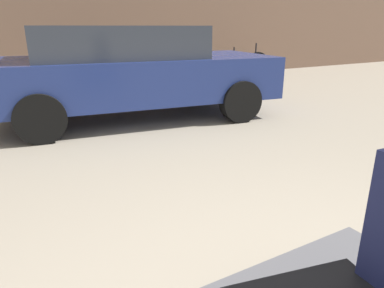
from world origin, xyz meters
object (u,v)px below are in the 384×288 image
parked_car (131,70)px  bollard_kerb_near (165,77)px  bollard_kerb_far (269,69)px  bicycle_leaning (240,65)px  bollard_kerb_mid (215,73)px

parked_car → bollard_kerb_near: bearing=52.1°
parked_car → bollard_kerb_far: (4.48, 1.87, -0.42)m
parked_car → bicycle_leaning: 5.24m
parked_car → bicycle_leaning: bearing=33.9°
bollard_kerb_near → bollard_kerb_mid: same height
bollard_kerb_mid → bollard_kerb_far: size_ratio=1.00×
bicycle_leaning → bollard_kerb_far: 1.06m
bollard_kerb_near → bollard_kerb_far: (3.03, 0.00, 0.00)m
bicycle_leaning → bollard_kerb_mid: bearing=-145.9°
bicycle_leaning → bollard_kerb_mid: (-1.55, -1.05, -0.03)m
bollard_kerb_far → bollard_kerb_mid: bearing=180.0°
bollard_kerb_far → bollard_kerb_near: bearing=180.0°
parked_car → bollard_kerb_near: 2.40m
bollard_kerb_mid → bollard_kerb_far: same height
bollard_kerb_mid → parked_car: bearing=-146.2°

